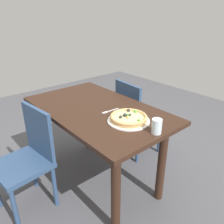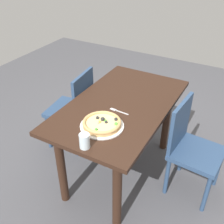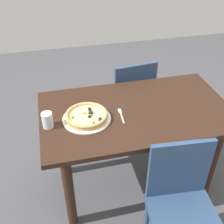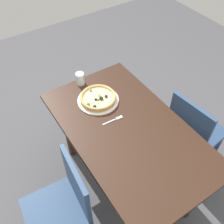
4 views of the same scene
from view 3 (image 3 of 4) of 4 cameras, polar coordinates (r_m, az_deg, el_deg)
ground_plane at (r=2.49m, az=3.99°, el=-14.07°), size 6.00×6.00×0.00m
dining_table at (r=2.04m, az=4.72°, el=-2.47°), size 1.33×0.77×0.77m
chair_near at (r=1.82m, az=13.96°, el=-17.73°), size 0.43×0.43×0.86m
chair_far at (r=2.64m, az=3.54°, el=2.96°), size 0.44×0.44×0.86m
plate at (r=1.87m, az=-5.14°, el=-1.36°), size 0.32×0.32×0.01m
pizza at (r=1.86m, az=-5.16°, el=-0.74°), size 0.28×0.28×0.05m
fork at (r=1.91m, az=1.85°, el=-0.52°), size 0.03×0.17×0.00m
drinking_glass at (r=1.82m, az=-12.95°, el=-1.62°), size 0.07×0.07×0.10m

